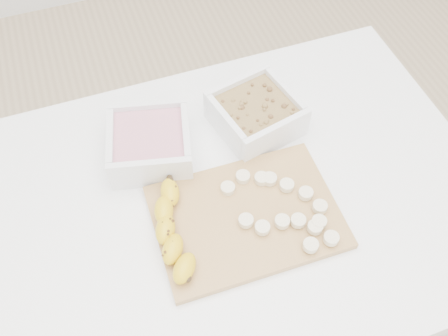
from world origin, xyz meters
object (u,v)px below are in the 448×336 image
object	(u,v)px
bowl_yogurt	(150,143)
bowl_granola	(256,113)
table	(229,222)
cutting_board	(246,217)
banana	(173,232)

from	to	relation	value
bowl_yogurt	bowl_granola	world-z (taller)	same
table	cutting_board	distance (m)	0.12
bowl_yogurt	cutting_board	distance (m)	0.24
bowl_yogurt	cutting_board	bearing A→B (deg)	-58.16
cutting_board	banana	bearing A→B (deg)	178.88
bowl_yogurt	banana	distance (m)	0.20
bowl_granola	cutting_board	size ratio (longest dim) A/B	0.56
bowl_yogurt	cutting_board	xyz separation A→B (m)	(0.13, -0.20, -0.03)
bowl_granola	cutting_board	bearing A→B (deg)	-115.79
table	cutting_board	bearing A→B (deg)	-74.74
cutting_board	bowl_granola	bearing A→B (deg)	64.21
table	bowl_granola	xyz separation A→B (m)	(0.11, 0.15, 0.13)
table	cutting_board	world-z (taller)	cutting_board
bowl_yogurt	table	bearing A→B (deg)	-53.41
table	banana	xyz separation A→B (m)	(-0.12, -0.05, 0.13)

